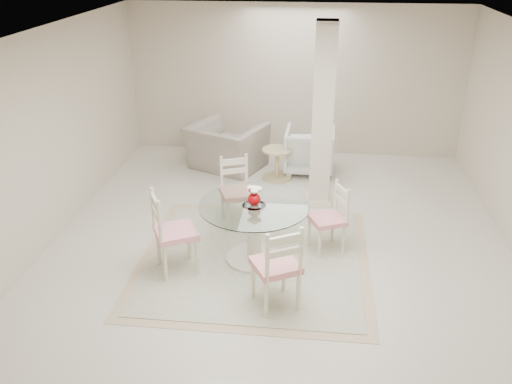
# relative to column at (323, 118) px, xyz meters

# --- Properties ---
(ground) EXTENTS (7.00, 7.00, 0.00)m
(ground) POSITION_rel_column_xyz_m (-0.50, -1.30, -1.35)
(ground) COLOR silver
(ground) RESTS_ON ground
(room_shell) EXTENTS (6.02, 7.02, 2.71)m
(room_shell) POSITION_rel_column_xyz_m (-0.50, -1.30, 0.51)
(room_shell) COLOR beige
(room_shell) RESTS_ON ground
(column) EXTENTS (0.30, 0.30, 2.70)m
(column) POSITION_rel_column_xyz_m (0.00, 0.00, 0.00)
(column) COLOR beige
(column) RESTS_ON ground
(area_rug) EXTENTS (2.86, 2.86, 0.02)m
(area_rug) POSITION_rel_column_xyz_m (-0.78, -1.72, -1.34)
(area_rug) COLOR tan
(area_rug) RESTS_ON ground
(dining_table) EXTENTS (1.34, 1.34, 0.77)m
(dining_table) POSITION_rel_column_xyz_m (-0.78, -1.72, -0.96)
(dining_table) COLOR beige
(dining_table) RESTS_ON ground
(red_vase) EXTENTS (0.18, 0.17, 0.24)m
(red_vase) POSITION_rel_column_xyz_m (-0.78, -1.72, -0.46)
(red_vase) COLOR #A10409
(red_vase) RESTS_ON dining_table
(dining_chair_east) EXTENTS (0.53, 0.53, 1.01)m
(dining_chair_east) POSITION_rel_column_xyz_m (0.17, -1.36, -0.82)
(dining_chair_east) COLOR beige
(dining_chair_east) RESTS_ON ground
(dining_chair_north) EXTENTS (0.56, 0.56, 1.08)m
(dining_chair_north) POSITION_rel_column_xyz_m (-1.14, -0.77, -0.78)
(dining_chair_north) COLOR beige
(dining_chair_north) RESTS_ON ground
(dining_chair_west) EXTENTS (0.63, 0.63, 1.17)m
(dining_chair_west) POSITION_rel_column_xyz_m (-1.74, -2.09, -0.74)
(dining_chair_west) COLOR beige
(dining_chair_west) RESTS_ON ground
(dining_chair_south) EXTENTS (0.62, 0.62, 1.14)m
(dining_chair_south) POSITION_rel_column_xyz_m (-0.42, -2.68, -0.75)
(dining_chair_south) COLOR #F2ECC7
(dining_chair_south) RESTS_ON ground
(recliner_taupe) EXTENTS (1.52, 1.45, 0.78)m
(recliner_taupe) POSITION_rel_column_xyz_m (-1.62, 1.26, -0.96)
(recliner_taupe) COLOR #A19585
(recliner_taupe) RESTS_ON ground
(armchair_white) EXTENTS (0.84, 0.86, 0.77)m
(armchair_white) POSITION_rel_column_xyz_m (-0.18, 1.26, -0.97)
(armchair_white) COLOR white
(armchair_white) RESTS_ON ground
(side_table) EXTENTS (0.51, 0.51, 0.53)m
(side_table) POSITION_rel_column_xyz_m (-0.70, 0.87, -1.11)
(side_table) COLOR #D9C386
(side_table) RESTS_ON ground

